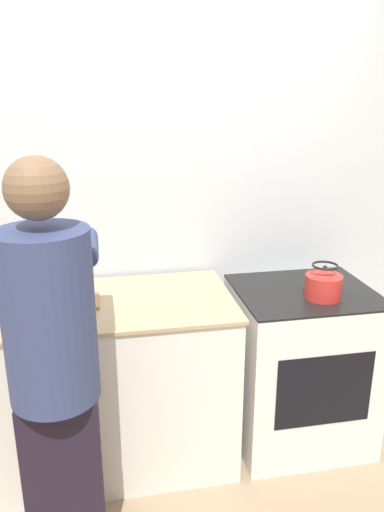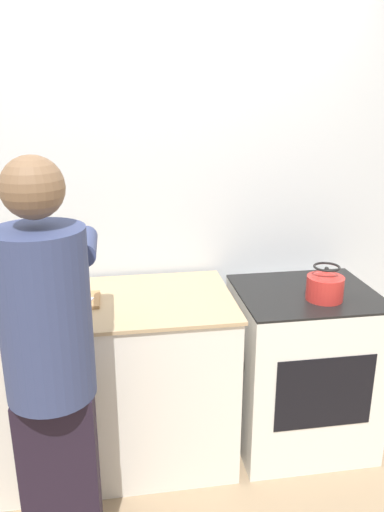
# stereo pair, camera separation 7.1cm
# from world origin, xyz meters

# --- Properties ---
(ground_plane) EXTENTS (12.00, 12.00, 0.00)m
(ground_plane) POSITION_xyz_m (0.00, 0.00, 0.00)
(ground_plane) COLOR #997F60
(wall_back) EXTENTS (8.00, 0.05, 2.60)m
(wall_back) POSITION_xyz_m (0.00, 0.75, 1.30)
(wall_back) COLOR silver
(wall_back) RESTS_ON ground_plane
(counter) EXTENTS (1.61, 0.71, 0.93)m
(counter) POSITION_xyz_m (-0.40, 0.34, 0.46)
(counter) COLOR silver
(counter) RESTS_ON ground_plane
(oven) EXTENTS (0.73, 0.64, 0.92)m
(oven) POSITION_xyz_m (0.82, 0.32, 0.46)
(oven) COLOR silver
(oven) RESTS_ON ground_plane
(person) EXTENTS (0.39, 0.62, 1.73)m
(person) POSITION_xyz_m (-0.45, -0.25, 0.94)
(person) COLOR black
(person) RESTS_ON ground_plane
(cutting_board) EXTENTS (0.39, 0.21, 0.02)m
(cutting_board) POSITION_xyz_m (-0.46, 0.35, 0.94)
(cutting_board) COLOR #A87A4C
(cutting_board) RESTS_ON counter
(knife) EXTENTS (0.23, 0.11, 0.01)m
(knife) POSITION_xyz_m (-0.42, 0.36, 0.95)
(knife) COLOR silver
(knife) RESTS_ON cutting_board
(kettle) EXTENTS (0.19, 0.19, 0.18)m
(kettle) POSITION_xyz_m (0.87, 0.21, 0.99)
(kettle) COLOR red
(kettle) RESTS_ON oven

